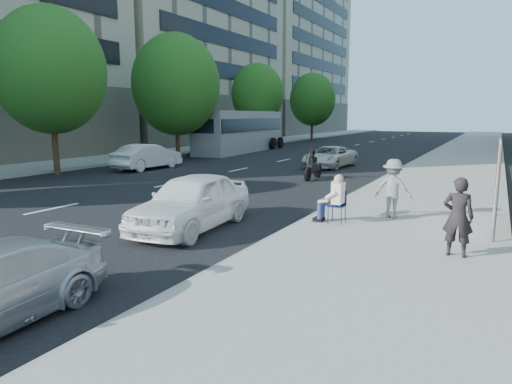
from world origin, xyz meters
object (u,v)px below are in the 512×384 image
Objects in this scene: jogger at (393,189)px; white_sedan_far at (330,157)px; white_sedan_near at (192,201)px; bus at (241,132)px; protest_banner at (497,179)px; motorcycle at (313,166)px; seated_protester at (334,196)px; pedestrian_woman at (458,217)px; white_sedan_mid at (148,157)px.

jogger reaches higher than white_sedan_far.
bus reaches higher than white_sedan_near.
motorcycle is (-7.62, 7.15, -0.76)m from protest_banner.
protest_banner is 7.80m from white_sedan_near.
bus is (-11.68, 23.15, 0.90)m from white_sedan_near.
seated_protester is at bearing -59.26° from bus.
seated_protester is 0.30× the size of white_sedan_far.
jogger reaches higher than seated_protester.
motorcycle is (-5.09, 7.19, -0.33)m from jogger.
pedestrian_woman is 12.33m from motorcycle.
white_sedan_near is at bearing 1.83° from pedestrian_woman.
white_sedan_far is at bearing -63.50° from jogger.
jogger is at bearing -55.26° from bus.
bus is (-1.55, 13.24, 0.93)m from white_sedan_mid.
seated_protester is at bearing -67.68° from motorcycle.
jogger is at bearing -59.65° from white_sedan_far.
protest_banner is 0.70× the size of white_sedan_far.
seated_protester is at bearing -160.29° from protest_banner.
white_sedan_mid is at bearing -30.13° from pedestrian_woman.
seated_protester is at bearing -66.46° from white_sedan_far.
jogger is 13.80m from white_sedan_far.
seated_protester is 1.84m from jogger.
seated_protester is at bearing 46.56° from jogger.
pedestrian_woman is 3.12m from protest_banner.
white_sedan_mid is 0.98× the size of white_sedan_far.
pedestrian_woman is 17.30m from white_sedan_far.
pedestrian_woman is at bearing -3.39° from white_sedan_near.
white_sedan_near reaches higher than white_sedan_far.
jogger is 0.54× the size of protest_banner.
motorcycle is at bearing -175.56° from white_sedan_mid.
seated_protester is 0.64× the size of motorcycle.
protest_banner is 10.47m from motorcycle.
bus reaches higher than pedestrian_woman.
pedestrian_woman is at bearing -58.35° from white_sedan_far.
white_sedan_near is at bearing 35.21° from jogger.
protest_banner is at bearing -51.09° from bus.
motorcycle is (9.60, 0.44, -0.06)m from white_sedan_mid.
seated_protester reaches higher than motorcycle.
bus is (-11.16, 12.80, 1.00)m from motorcycle.
white_sedan_near is (-6.44, -0.17, -0.22)m from pedestrian_woman.
white_sedan_near is 14.17m from white_sedan_mid.
motorcycle is at bearing -54.11° from jogger.
white_sedan_far is at bearing -62.53° from pedestrian_woman.
white_sedan_far is at bearing 109.07° from seated_protester.
pedestrian_woman is at bearing -102.13° from protest_banner.
seated_protester is 3.56m from pedestrian_woman.
white_sedan_mid is (-17.22, 6.71, -0.70)m from protest_banner.
seated_protester is 14.53m from white_sedan_far.
bus reaches higher than white_sedan_mid.
seated_protester is 26.06m from bus.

